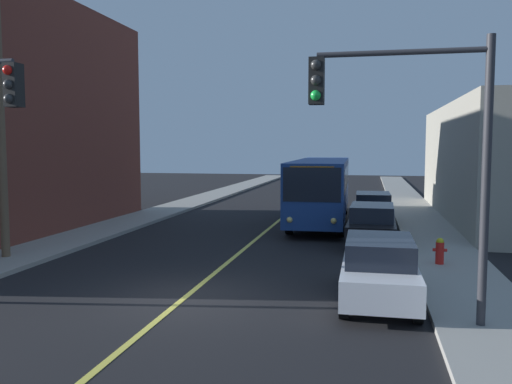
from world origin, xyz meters
TOP-DOWN VIEW (x-y plane):
  - ground_plane at (0.00, 0.00)m, footprint 120.00×120.00m
  - sidewalk_left at (-7.25, 10.00)m, footprint 2.50×90.00m
  - sidewalk_right at (7.25, 10.00)m, footprint 2.50×90.00m
  - lane_stripe_center at (0.00, 15.00)m, footprint 0.16×60.00m
  - city_bus at (2.20, 14.61)m, footprint 2.83×12.20m
  - parked_car_white at (4.88, 0.69)m, footprint 1.85×4.41m
  - parked_car_black at (4.74, 8.36)m, footprint 1.90×4.44m
  - parked_car_silver at (4.81, 13.80)m, footprint 1.88×4.43m
  - traffic_signal_right_corner at (5.41, -1.09)m, footprint 3.75×0.48m
  - fire_hydrant at (6.85, 4.82)m, footprint 0.44×0.26m

SIDE VIEW (x-z plane):
  - ground_plane at x=0.00m, z-range 0.00..0.00m
  - lane_stripe_center at x=0.00m, z-range 0.00..0.01m
  - sidewalk_left at x=-7.25m, z-range 0.00..0.15m
  - sidewalk_right at x=7.25m, z-range 0.00..0.15m
  - fire_hydrant at x=6.85m, z-range 0.16..1.00m
  - parked_car_white at x=4.88m, z-range 0.03..1.65m
  - parked_car_black at x=4.74m, z-range 0.03..1.65m
  - parked_car_silver at x=4.81m, z-range 0.03..1.65m
  - city_bus at x=2.20m, z-range 0.22..3.42m
  - traffic_signal_right_corner at x=5.41m, z-range 1.30..7.30m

